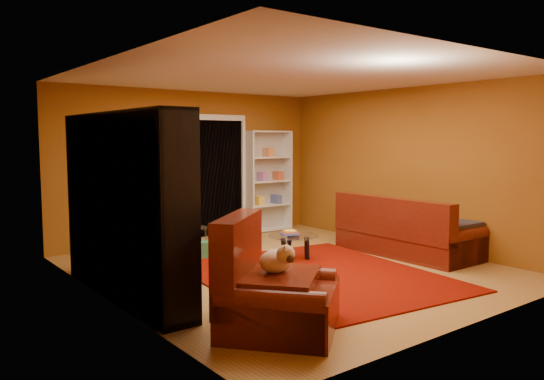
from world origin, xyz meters
TOP-DOWN VIEW (x-y plane):
  - floor at (0.00, 0.00)m, footprint 5.00×5.50m
  - ceiling at (0.00, 0.00)m, footprint 5.00×5.50m
  - wall_back at (0.00, 2.77)m, footprint 5.00×0.05m
  - wall_left at (-2.52, 0.00)m, footprint 0.05×5.50m
  - wall_right at (2.52, 0.00)m, footprint 0.05×5.50m
  - doorway at (0.60, 2.73)m, footprint 1.06×0.60m
  - rug at (-0.00, -0.55)m, footprint 3.16×3.57m
  - media_unit at (-2.27, 0.14)m, footprint 0.43×2.69m
  - christmas_tree at (-0.84, 2.15)m, footprint 1.40×1.40m
  - gift_box_teal at (-1.37, 1.94)m, footprint 0.37×0.37m
  - gift_box_green at (-0.53, 1.33)m, footprint 0.28×0.28m
  - white_bookshelf at (1.57, 2.57)m, footprint 0.92×0.35m
  - armchair at (-1.57, -1.77)m, footprint 1.56×1.56m
  - dog at (-1.56, -1.70)m, footprint 0.50×0.49m
  - sofa at (2.02, -0.38)m, footprint 0.98×2.15m
  - coffee_table at (0.35, 0.35)m, footprint 0.93×0.93m
  - acrylic_chair at (-0.72, 1.53)m, footprint 0.56×0.59m

SIDE VIEW (x-z plane):
  - floor at x=0.00m, z-range -0.05..0.00m
  - rug at x=0.00m, z-range 0.00..0.02m
  - gift_box_green at x=-0.53m, z-range 0.00..0.24m
  - gift_box_teal at x=-1.37m, z-range 0.00..0.29m
  - coffee_table at x=0.35m, z-range -0.04..0.42m
  - acrylic_chair at x=-0.72m, z-range 0.00..0.85m
  - armchair at x=-1.57m, z-range 0.00..0.86m
  - sofa at x=2.02m, z-range 0.00..0.92m
  - dog at x=-1.56m, z-range 0.50..0.78m
  - christmas_tree at x=-0.84m, z-range -0.03..1.85m
  - white_bookshelf at x=1.57m, z-range -0.03..1.94m
  - media_unit at x=-2.27m, z-range 0.00..2.06m
  - doorway at x=0.60m, z-range -0.03..2.13m
  - wall_back at x=0.00m, z-range 0.00..2.60m
  - wall_left at x=-2.52m, z-range 0.00..2.60m
  - wall_right at x=2.52m, z-range 0.00..2.60m
  - ceiling at x=0.00m, z-range 2.60..2.65m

